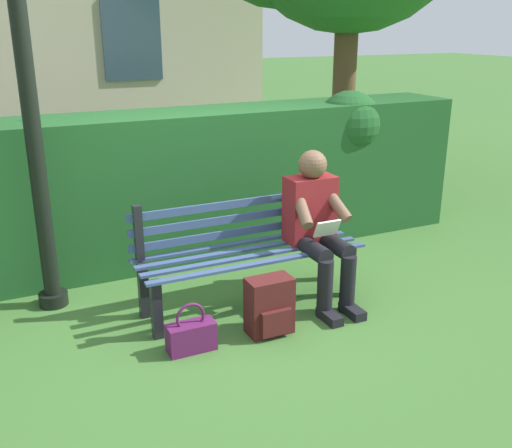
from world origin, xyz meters
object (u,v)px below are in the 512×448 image
lamp_post (24,60)px  park_bench (246,249)px  handbag (191,335)px  backpack (270,306)px  person_seated (317,224)px

lamp_post → park_bench: bearing=156.7°
lamp_post → handbag: bearing=124.1°
park_bench → backpack: size_ratio=4.21×
handbag → park_bench: bearing=-141.5°
park_bench → person_seated: (-0.52, 0.18, 0.18)m
person_seated → lamp_post: 2.39m
person_seated → park_bench: bearing=-18.6°
handbag → person_seated: bearing=-164.1°
park_bench → backpack: (0.05, 0.51, -0.24)m
park_bench → handbag: (0.64, 0.51, -0.33)m
handbag → lamp_post: lamp_post is taller
person_seated → lamp_post: size_ratio=0.38×
lamp_post → person_seated: bearing=157.9°
park_bench → person_seated: 0.58m
park_bench → lamp_post: bearing=-23.3°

